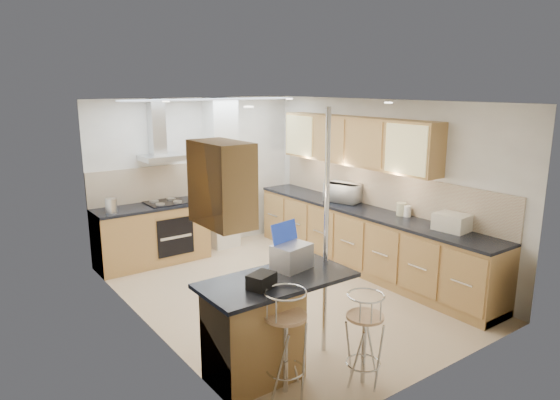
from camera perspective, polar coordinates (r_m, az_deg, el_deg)
ground at (r=6.76m, az=0.29°, el=-10.51°), size 4.80×4.80×0.00m
room_shell at (r=6.79m, az=0.64°, el=3.22°), size 3.64×4.84×2.51m
right_counter at (r=7.53m, az=9.58°, el=-4.46°), size 0.63×4.40×0.92m
back_counter at (r=7.92m, az=-14.41°, el=-3.80°), size 1.70×0.63×0.92m
peninsula at (r=4.90m, az=-0.33°, el=-13.98°), size 1.47×0.72×0.94m
microwave at (r=7.81m, az=7.31°, el=0.87°), size 0.51×0.62×0.30m
laptop at (r=4.90m, az=1.34°, el=-6.48°), size 0.40×0.33×0.25m
bag at (r=4.47m, az=-2.13°, el=-9.20°), size 0.29×0.25×0.13m
bar_stool_near at (r=4.57m, az=0.63°, el=-15.90°), size 0.45×0.45×0.98m
bar_stool_end at (r=4.77m, az=9.60°, el=-15.38°), size 0.49×0.49×0.88m
jar_a at (r=7.78m, az=6.69°, el=0.38°), size 0.12×0.12×0.18m
jar_b at (r=7.89m, az=5.53°, el=0.53°), size 0.12×0.12×0.16m
jar_c at (r=7.15m, az=13.70°, el=-1.01°), size 0.15×0.15×0.18m
jar_d at (r=7.11m, az=14.36°, el=-1.25°), size 0.12×0.12×0.15m
bread_bin at (r=6.59m, az=19.06°, el=-2.41°), size 0.36×0.43×0.21m
kettle at (r=7.47m, az=-18.73°, el=-0.61°), size 0.16×0.16×0.22m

